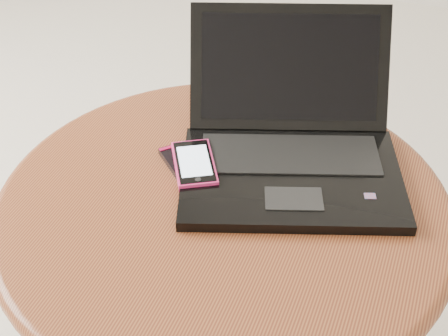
% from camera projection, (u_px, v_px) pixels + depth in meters
% --- Properties ---
extents(table, '(0.66, 0.66, 0.52)m').
position_uv_depth(table, '(223.00, 253.00, 1.01)').
color(table, '#663012').
rests_on(table, ground).
extents(laptop, '(0.40, 0.40, 0.19)m').
position_uv_depth(laptop, '(291.00, 144.00, 0.99)').
color(laptop, black).
rests_on(laptop, table).
extents(phone_black, '(0.13, 0.12, 0.01)m').
position_uv_depth(phone_black, '(191.00, 166.00, 0.99)').
color(phone_black, black).
rests_on(phone_black, table).
extents(phone_pink, '(0.10, 0.12, 0.01)m').
position_uv_depth(phone_pink, '(194.00, 164.00, 0.98)').
color(phone_pink, '#F52E7B').
rests_on(phone_pink, phone_black).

